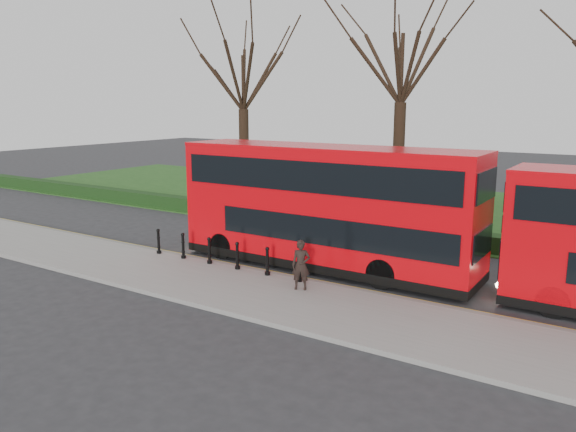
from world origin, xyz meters
The scene contains 12 objects.
ground centered at (0.00, 0.00, 0.00)m, with size 120.00×120.00×0.00m, color #28282B.
pavement centered at (0.00, -3.00, 0.07)m, with size 60.00×4.00×0.15m, color gray.
kerb centered at (0.00, -1.00, 0.07)m, with size 60.00×0.25×0.16m, color slate.
grass_verge centered at (0.00, 15.00, 0.03)m, with size 60.00×18.00×0.06m, color #1F4A18.
hedge centered at (0.00, 6.80, 0.40)m, with size 60.00×0.90×0.80m, color black.
yellow_line_outer centered at (0.00, -0.70, 0.01)m, with size 60.00×0.10×0.01m, color yellow.
yellow_line_inner centered at (0.00, -0.50, 0.01)m, with size 60.00×0.10×0.01m, color yellow.
tree_left centered at (-8.00, 10.00, 7.85)m, with size 6.91×6.91×10.80m.
tree_mid centered at (2.00, 10.00, 8.39)m, with size 7.39×7.39×11.54m.
bollard_row centered at (-0.41, -1.35, 0.65)m, with size 7.06×0.15×1.00m.
bus_lead centered at (2.69, 1.09, 2.38)m, with size 11.86×2.72×4.72m.
pedestrian centered at (3.53, -2.05, 1.00)m, with size 0.62×0.40×1.69m, color black.
Camera 1 is at (12.97, -17.43, 6.32)m, focal length 35.00 mm.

